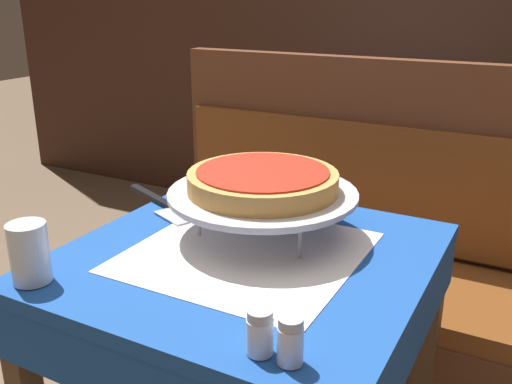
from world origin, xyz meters
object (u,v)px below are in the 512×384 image
(pepper_shaker, at_px, (290,341))
(salt_shaker, at_px, (260,332))
(dining_table_rear, at_px, (385,138))
(booth_bench, at_px, (371,305))
(condiment_caddy, at_px, (393,110))
(pizza_pan_stand, at_px, (263,195))
(water_glass_near, at_px, (29,253))
(pizza_server, at_px, (164,204))
(napkin_holder, at_px, (297,185))
(deep_dish_pizza, at_px, (263,181))
(dining_table_front, at_px, (247,297))

(pepper_shaker, bearing_deg, salt_shaker, 180.00)
(dining_table_rear, xyz_separation_m, booth_bench, (0.22, -0.80, -0.35))
(dining_table_rear, bearing_deg, condiment_caddy, -60.35)
(pizza_pan_stand, xyz_separation_m, water_glass_near, (-0.27, -0.38, -0.03))
(condiment_caddy, bearing_deg, water_glass_near, -96.43)
(water_glass_near, height_order, pepper_shaker, water_glass_near)
(dining_table_rear, xyz_separation_m, salt_shaker, (0.32, -1.77, 0.14))
(pizza_server, xyz_separation_m, napkin_holder, (0.28, 0.18, 0.04))
(dining_table_rear, distance_m, pepper_shaker, 1.82)
(deep_dish_pizza, distance_m, water_glass_near, 0.47)
(salt_shaker, height_order, pepper_shaker, pepper_shaker)
(dining_table_front, relative_size, deep_dish_pizza, 2.46)
(salt_shaker, height_order, napkin_holder, napkin_holder)
(booth_bench, xyz_separation_m, water_glass_near, (-0.36, -0.98, 0.51))
(booth_bench, height_order, pepper_shaker, booth_bench)
(dining_table_front, relative_size, napkin_holder, 7.81)
(water_glass_near, bearing_deg, salt_shaker, 0.36)
(pizza_server, distance_m, napkin_holder, 0.33)
(dining_table_front, xyz_separation_m, dining_table_rear, (-0.14, 1.48, -0.00))
(salt_shaker, bearing_deg, dining_table_rear, 100.36)
(pizza_server, bearing_deg, pepper_shaker, -38.10)
(water_glass_near, relative_size, condiment_caddy, 0.71)
(dining_table_front, xyz_separation_m, deep_dish_pizza, (-0.01, 0.09, 0.23))
(dining_table_rear, bearing_deg, napkin_holder, -84.60)
(booth_bench, relative_size, pepper_shaker, 21.39)
(pepper_shaker, height_order, condiment_caddy, condiment_caddy)
(water_glass_near, xyz_separation_m, napkin_holder, (0.25, 0.60, -0.01))
(deep_dish_pizza, bearing_deg, dining_table_rear, 95.27)
(salt_shaker, bearing_deg, napkin_holder, 109.57)
(dining_table_front, xyz_separation_m, napkin_holder, (-0.03, 0.31, 0.15))
(dining_table_rear, height_order, napkin_holder, napkin_holder)
(napkin_holder, bearing_deg, pizza_pan_stand, -85.43)
(napkin_holder, bearing_deg, water_glass_near, -112.81)
(salt_shaker, bearing_deg, deep_dish_pizza, 117.18)
(booth_bench, bearing_deg, pizza_server, -124.75)
(pizza_pan_stand, height_order, pizza_server, pizza_pan_stand)
(dining_table_rear, xyz_separation_m, pizza_pan_stand, (0.13, -1.39, 0.20))
(dining_table_front, relative_size, booth_bench, 0.50)
(deep_dish_pizza, xyz_separation_m, water_glass_near, (-0.27, -0.38, -0.07))
(booth_bench, bearing_deg, pizza_pan_stand, -98.44)
(water_glass_near, relative_size, napkin_holder, 1.12)
(salt_shaker, distance_m, condiment_caddy, 1.71)
(pizza_pan_stand, distance_m, deep_dish_pizza, 0.03)
(dining_table_rear, relative_size, booth_bench, 0.50)
(dining_table_front, height_order, pizza_pan_stand, pizza_pan_stand)
(pizza_pan_stand, height_order, pepper_shaker, pizza_pan_stand)
(pizza_pan_stand, relative_size, salt_shaker, 5.70)
(dining_table_rear, height_order, pizza_pan_stand, pizza_pan_stand)
(dining_table_front, distance_m, booth_bench, 0.77)
(booth_bench, xyz_separation_m, pepper_shaker, (0.16, -0.97, 0.49))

